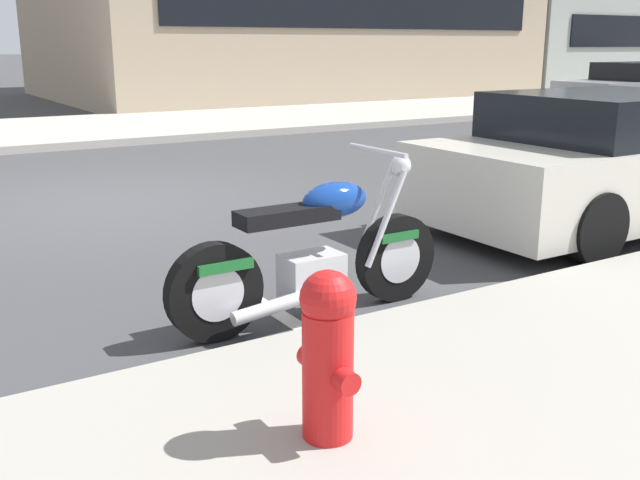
% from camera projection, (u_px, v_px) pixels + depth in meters
% --- Properties ---
extents(ground_plane, '(260.00, 260.00, 0.00)m').
position_uv_depth(ground_plane, '(105.00, 204.00, 8.45)').
color(ground_plane, '#3D3D3F').
extents(sidewalk_far_curb, '(120.00, 5.00, 0.14)m').
position_uv_depth(sidewalk_far_curb, '(461.00, 107.00, 20.43)').
color(sidewalk_far_curb, '#ADA89E').
rests_on(sidewalk_far_curb, ground).
extents(parking_stall_stripe, '(0.12, 2.20, 0.01)m').
position_uv_depth(parking_stall_stripe, '(273.00, 310.00, 5.08)').
color(parking_stall_stripe, silver).
rests_on(parking_stall_stripe, ground).
extents(parked_motorcycle, '(2.03, 0.62, 1.11)m').
position_uv_depth(parked_motorcycle, '(315.00, 257.00, 4.83)').
color(parked_motorcycle, black).
rests_on(parked_motorcycle, ground).
extents(parked_car_second_in_row, '(4.37, 1.89, 1.33)m').
position_uv_depth(parked_car_second_in_row, '(619.00, 162.00, 7.39)').
color(parked_car_second_in_row, beige).
rests_on(parked_car_second_in_row, ground).
extents(fire_hydrant, '(0.24, 0.36, 0.75)m').
position_uv_depth(fire_hydrant, '(328.00, 351.00, 3.08)').
color(fire_hydrant, red).
rests_on(fire_hydrant, sidewalk_near_curb).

